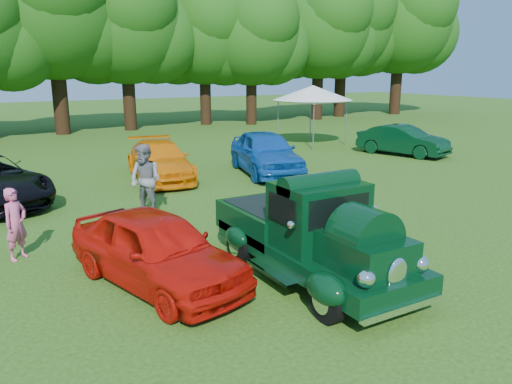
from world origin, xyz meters
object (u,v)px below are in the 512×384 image
back_car_blue (266,152)px  canopy_tent (313,93)px  red_convertible (156,249)px  spectator_grey (145,180)px  hero_pickup (311,235)px  spectator_pink (16,224)px  back_car_green (403,140)px  back_car_orange (160,161)px

back_car_blue → canopy_tent: bearing=55.2°
red_convertible → spectator_grey: (1.26, 4.45, 0.28)m
hero_pickup → spectator_pink: size_ratio=3.15×
back_car_blue → spectator_grey: size_ratio=2.47×
red_convertible → back_car_green: 16.59m
red_convertible → spectator_pink: spectator_pink is taller
back_car_blue → canopy_tent: canopy_tent is taller
back_car_blue → back_car_green: bearing=17.5°
hero_pickup → back_car_blue: hero_pickup is taller
back_car_orange → spectator_pink: spectator_pink is taller
hero_pickup → back_car_green: size_ratio=1.16×
spectator_pink → back_car_orange: bearing=9.8°
back_car_green → canopy_tent: canopy_tent is taller
red_convertible → spectator_pink: size_ratio=2.65×
back_car_orange → spectator_grey: spectator_grey is taller
spectator_pink → hero_pickup: bearing=-77.8°
hero_pickup → back_car_blue: (4.27, 8.66, 0.00)m
back_car_orange → spectator_pink: bearing=-121.6°
red_convertible → spectator_pink: bearing=112.4°
back_car_orange → back_car_blue: 3.92m
back_car_blue → back_car_orange: bearing=179.0°
back_car_blue → spectator_pink: 10.22m
red_convertible → hero_pickup: bearing=-37.6°
hero_pickup → spectator_grey: 5.70m
back_car_green → spectator_grey: size_ratio=2.14×
spectator_grey → spectator_pink: bearing=-93.6°
hero_pickup → spectator_pink: hero_pickup is taller
back_car_green → canopy_tent: 5.40m
back_car_blue → spectator_pink: bearing=-137.0°
hero_pickup → back_car_blue: 9.65m
spectator_grey → canopy_tent: canopy_tent is taller
red_convertible → back_car_green: bearing=13.6°
hero_pickup → back_car_green: 14.98m
spectator_grey → hero_pickup: bearing=-18.3°
back_car_green → red_convertible: bearing=-167.8°
back_car_green → spectator_grey: (-13.25, -3.59, 0.28)m
spectator_grey → canopy_tent: size_ratio=0.40×
back_car_orange → back_car_green: 11.41m
hero_pickup → red_convertible: bearing=157.7°
back_car_orange → spectator_grey: size_ratio=2.41×
back_car_green → spectator_pink: (-16.56, -5.40, 0.08)m
hero_pickup → back_car_orange: (0.49, 9.68, -0.13)m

